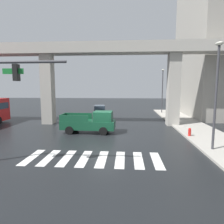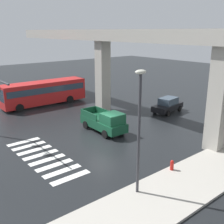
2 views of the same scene
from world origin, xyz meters
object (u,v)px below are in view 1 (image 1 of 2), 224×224
Objects in this scene: sedan_black at (100,111)px; street_lamp_mid_block at (176,85)px; fire_hydrant at (190,133)px; street_lamp_near_corner at (217,84)px; pickup_truck at (91,122)px; street_lamp_far_north at (162,86)px.

street_lamp_mid_block is (9.78, -3.64, 3.70)m from sedan_black.
street_lamp_mid_block is at bearing 86.84° from fire_hydrant.
fire_hydrant is (-0.40, -7.25, -4.13)m from street_lamp_mid_block.
street_lamp_near_corner is 1.00× the size of street_lamp_mid_block.
street_lamp_near_corner is (9.24, -4.84, 3.57)m from pickup_truck.
street_lamp_far_north is (9.78, 5.00, 3.70)m from sedan_black.
sedan_black is at bearing 130.75° from fire_hydrant.
sedan_black is 11.07m from street_lamp_mid_block.
street_lamp_near_corner is at bearing -56.04° from sedan_black.
street_lamp_mid_block is 8.52× the size of fire_hydrant.
pickup_truck is 9.69m from sedan_black.
fire_hydrant is at bearing -7.79° from pickup_truck.
fire_hydrant is at bearing -49.25° from sedan_black.
street_lamp_mid_block is at bearing 90.00° from street_lamp_near_corner.
street_lamp_far_north is (0.00, 19.52, 0.00)m from street_lamp_near_corner.
fire_hydrant is at bearing -91.44° from street_lamp_far_north.
street_lamp_near_corner is at bearing -90.00° from street_lamp_far_north.
street_lamp_far_north is at bearing 90.00° from street_lamp_mid_block.
pickup_truck is 1.14× the size of sedan_black.
pickup_truck is 11.02m from street_lamp_near_corner.
street_lamp_far_north reaches higher than fire_hydrant.
street_lamp_near_corner is 8.52× the size of fire_hydrant.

